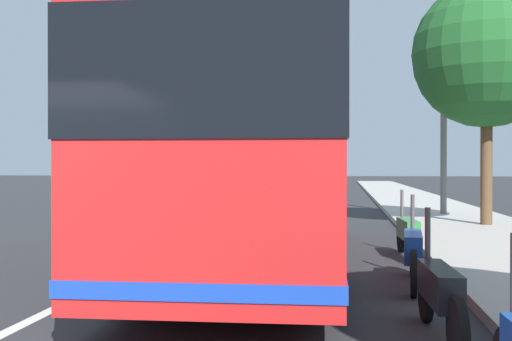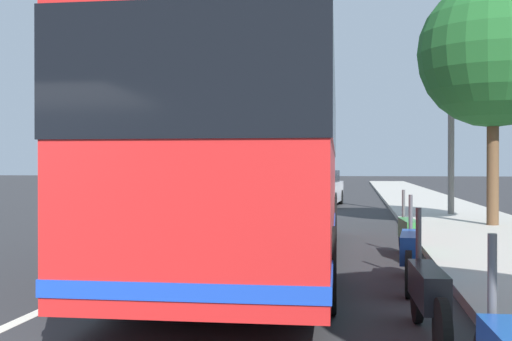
{
  "view_description": "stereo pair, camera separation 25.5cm",
  "coord_description": "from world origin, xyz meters",
  "views": [
    {
      "loc": [
        -3.31,
        -3.38,
        1.68
      ],
      "look_at": [
        7.94,
        -1.8,
        1.61
      ],
      "focal_mm": 43.8,
      "sensor_mm": 36.0,
      "label": 1
    },
    {
      "loc": [
        -3.27,
        -3.63,
        1.68
      ],
      "look_at": [
        7.94,
        -1.8,
        1.61
      ],
      "focal_mm": 43.8,
      "sensor_mm": 36.0,
      "label": 2
    }
  ],
  "objects": [
    {
      "name": "coach_bus",
      "position": [
        7.32,
        -1.94,
        2.04
      ],
      "size": [
        10.95,
        2.96,
        3.57
      ],
      "rotation": [
        0.0,
        0.0,
        0.03
      ],
      "color": "red",
      "rests_on": "ground"
    },
    {
      "name": "sidewalk_curb",
      "position": [
        10.0,
        -6.66,
        0.07
      ],
      "size": [
        110.0,
        3.6,
        0.14
      ],
      "primitive_type": "cube",
      "color": "#B2ADA3",
      "rests_on": "ground"
    },
    {
      "name": "car_oncoming",
      "position": [
        23.51,
        -1.98,
        0.73
      ],
      "size": [
        4.39,
        2.0,
        1.53
      ],
      "rotation": [
        0.0,
        0.0,
        -0.07
      ],
      "color": "silver",
      "rests_on": "ground"
    },
    {
      "name": "motorcycle_mid_row",
      "position": [
        5.73,
        -4.35,
        0.47
      ],
      "size": [
        2.26,
        0.36,
        1.25
      ],
      "rotation": [
        0.0,
        0.0,
        -0.1
      ],
      "color": "black",
      "rests_on": "ground"
    },
    {
      "name": "lane_divider_line",
      "position": [
        10.0,
        0.0,
        0.0
      ],
      "size": [
        110.0,
        0.16,
        0.01
      ],
      "primitive_type": "cube",
      "color": "silver",
      "rests_on": "ground"
    },
    {
      "name": "motorcycle_by_tree",
      "position": [
        8.38,
        -4.55,
        0.46
      ],
      "size": [
        2.18,
        0.33,
        1.23
      ],
      "rotation": [
        0.0,
        0.0,
        0.07
      ],
      "color": "black",
      "rests_on": "ground"
    },
    {
      "name": "car_side_street",
      "position": [
        22.62,
        2.57,
        0.68
      ],
      "size": [
        4.05,
        2.05,
        1.42
      ],
      "rotation": [
        0.0,
        0.0,
        3.07
      ],
      "color": "silver",
      "rests_on": "ground"
    },
    {
      "name": "roadside_tree_mid_block",
      "position": [
        13.98,
        -7.15,
        4.66
      ],
      "size": [
        3.92,
        3.92,
        6.63
      ],
      "color": "brown",
      "rests_on": "ground"
    },
    {
      "name": "motorcycle_nearest_curb",
      "position": [
        2.86,
        -4.29,
        0.46
      ],
      "size": [
        2.15,
        0.29,
        1.24
      ],
      "rotation": [
        0.0,
        0.0,
        0.04
      ],
      "color": "black",
      "rests_on": "ground"
    },
    {
      "name": "car_behind_bus",
      "position": [
        44.48,
        2.39,
        0.69
      ],
      "size": [
        4.47,
        1.94,
        1.43
      ],
      "rotation": [
        0.0,
        0.0,
        3.15
      ],
      "color": "gray",
      "rests_on": "ground"
    },
    {
      "name": "utility_pole",
      "position": [
        17.75,
        -6.62,
        4.28
      ],
      "size": [
        0.2,
        0.2,
        8.57
      ],
      "primitive_type": "cylinder",
      "color": "slate",
      "rests_on": "ground"
    }
  ]
}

